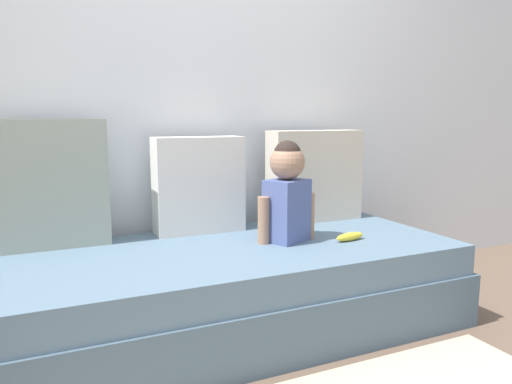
# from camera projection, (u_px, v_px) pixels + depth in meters

# --- Properties ---
(ground_plane) EXTENTS (12.00, 12.00, 0.00)m
(ground_plane) POSITION_uv_depth(u_px,v_px,m) (225.00, 331.00, 2.26)
(ground_plane) COLOR brown
(back_wall) EXTENTS (5.45, 0.10, 2.40)m
(back_wall) POSITION_uv_depth(u_px,v_px,m) (184.00, 80.00, 2.61)
(back_wall) COLOR silver
(back_wall) RESTS_ON ground
(couch) EXTENTS (2.25, 0.92, 0.40)m
(couch) POSITION_uv_depth(u_px,v_px,m) (224.00, 291.00, 2.23)
(couch) COLOR #495F70
(couch) RESTS_ON ground
(throw_pillow_left) EXTENTS (0.48, 0.16, 0.59)m
(throw_pillow_left) POSITION_uv_depth(u_px,v_px,m) (52.00, 184.00, 2.19)
(throw_pillow_left) COLOR #99A393
(throw_pillow_left) RESTS_ON couch
(throw_pillow_center) EXTENTS (0.46, 0.16, 0.49)m
(throw_pillow_center) POSITION_uv_depth(u_px,v_px,m) (199.00, 185.00, 2.48)
(throw_pillow_center) COLOR silver
(throw_pillow_center) RESTS_ON couch
(throw_pillow_right) EXTENTS (0.56, 0.16, 0.52)m
(throw_pillow_right) POSITION_uv_depth(u_px,v_px,m) (315.00, 176.00, 2.77)
(throw_pillow_right) COLOR beige
(throw_pillow_right) RESTS_ON couch
(toddler) EXTENTS (0.30, 0.22, 0.49)m
(toddler) POSITION_uv_depth(u_px,v_px,m) (287.00, 191.00, 2.29)
(toddler) COLOR #4C5B93
(toddler) RESTS_ON couch
(banana) EXTENTS (0.17, 0.07, 0.04)m
(banana) POSITION_uv_depth(u_px,v_px,m) (350.00, 237.00, 2.33)
(banana) COLOR yellow
(banana) RESTS_ON couch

